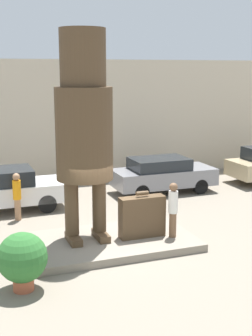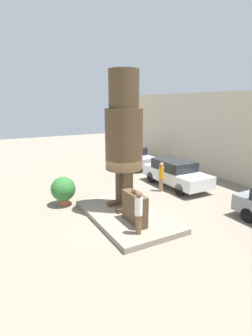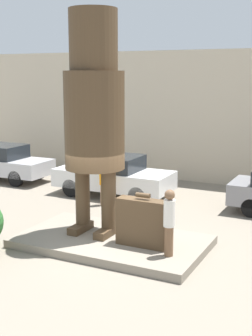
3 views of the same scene
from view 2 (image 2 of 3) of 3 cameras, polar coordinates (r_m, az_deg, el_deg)
The scene contains 9 objects.
ground_plane at distance 11.74m, azimuth 0.09°, elevation -10.75°, with size 60.00×60.00×0.00m, color gray.
pedestal at distance 11.69m, azimuth 0.09°, elevation -10.25°, with size 5.06×2.91×0.23m.
statue_figure at distance 11.37m, azimuth -0.48°, elevation 8.14°, with size 1.63×1.63×6.03m.
giant_suitcase at distance 10.52m, azimuth 1.91°, elevation -8.73°, with size 1.38×0.41×1.41m.
tourist at distance 9.58m, azimuth 2.76°, elevation -9.26°, with size 0.28×0.28×1.67m.
parked_car_silver at distance 20.80m, azimuth 1.20°, elevation 2.73°, with size 4.68×1.73×1.57m.
parked_car_white at distance 15.96m, azimuth 10.71°, elevation -1.01°, with size 4.50×1.85×1.58m.
planter_pot at distance 13.20m, azimuth -13.50°, elevation -4.55°, with size 1.20×1.20×1.43m.
worker_hivis at distance 14.91m, azimuth 7.67°, elevation -1.66°, with size 0.28×0.28×1.67m.
Camera 2 is at (9.33, -5.13, 4.94)m, focal length 28.00 mm.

